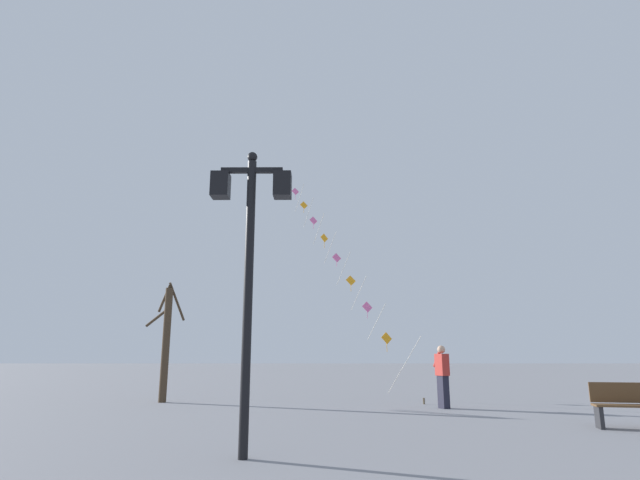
{
  "coord_description": "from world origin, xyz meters",
  "views": [
    {
      "loc": [
        -0.39,
        -0.43,
        1.42
      ],
      "look_at": [
        -0.51,
        18.16,
        5.68
      ],
      "focal_mm": 28.47,
      "sensor_mm": 36.0,
      "label": 1
    }
  ],
  "objects_px": {
    "kite_train": "(337,258)",
    "bare_tree": "(166,339)",
    "kite_flyer": "(442,375)",
    "twin_lantern_lamp_post": "(250,238)",
    "park_bench": "(636,406)"
  },
  "relations": [
    {
      "from": "twin_lantern_lamp_post",
      "to": "park_bench",
      "type": "relative_size",
      "value": 2.79
    },
    {
      "from": "kite_train",
      "to": "park_bench",
      "type": "relative_size",
      "value": 6.84
    },
    {
      "from": "twin_lantern_lamp_post",
      "to": "park_bench",
      "type": "distance_m",
      "value": 8.47
    },
    {
      "from": "twin_lantern_lamp_post",
      "to": "bare_tree",
      "type": "relative_size",
      "value": 1.22
    },
    {
      "from": "kite_train",
      "to": "bare_tree",
      "type": "distance_m",
      "value": 8.66
    },
    {
      "from": "kite_train",
      "to": "kite_flyer",
      "type": "xyz_separation_m",
      "value": [
        2.75,
        -7.27,
        -4.73
      ]
    },
    {
      "from": "kite_train",
      "to": "kite_flyer",
      "type": "distance_m",
      "value": 9.09
    },
    {
      "from": "kite_flyer",
      "to": "bare_tree",
      "type": "relative_size",
      "value": 0.45
    },
    {
      "from": "twin_lantern_lamp_post",
      "to": "kite_train",
      "type": "xyz_separation_m",
      "value": [
        1.73,
        14.37,
        2.43
      ]
    },
    {
      "from": "kite_flyer",
      "to": "bare_tree",
      "type": "distance_m",
      "value": 8.69
    },
    {
      "from": "twin_lantern_lamp_post",
      "to": "kite_flyer",
      "type": "xyz_separation_m",
      "value": [
        4.48,
        7.11,
        -2.3
      ]
    },
    {
      "from": "kite_train",
      "to": "park_bench",
      "type": "bearing_deg",
      "value": -63.4
    },
    {
      "from": "kite_train",
      "to": "kite_flyer",
      "type": "bearing_deg",
      "value": -69.27
    },
    {
      "from": "kite_train",
      "to": "kite_flyer",
      "type": "height_order",
      "value": "kite_train"
    },
    {
      "from": "bare_tree",
      "to": "kite_flyer",
      "type": "bearing_deg",
      "value": -12.47
    }
  ]
}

